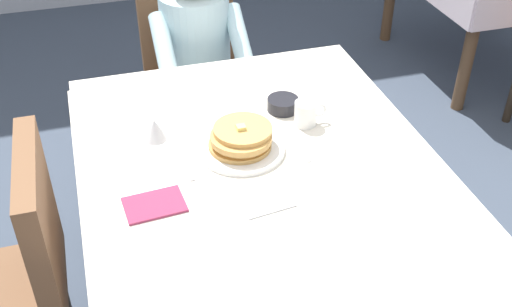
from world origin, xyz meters
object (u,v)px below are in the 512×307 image
(diner_person, at_px, (198,50))
(fork_left_of_plate, at_px, (184,164))
(breakfast_stack, at_px, (241,138))
(plate_breakfast, at_px, (241,149))
(dining_table_main, at_px, (266,196))
(syrup_pitcher, at_px, (155,129))
(cup_coffee, at_px, (306,113))
(bowl_butter, at_px, (283,104))
(knife_right_of_plate, at_px, (300,144))
(chair_left_side, at_px, (18,274))
(spoon_near_edge, at_px, (272,211))
(chair_diner, at_px, (192,62))

(diner_person, bearing_deg, fork_left_of_plate, 75.56)
(breakfast_stack, bearing_deg, plate_breakfast, 83.88)
(dining_table_main, xyz_separation_m, syrup_pitcher, (-0.29, 0.28, 0.13))
(diner_person, height_order, breakfast_stack, diner_person)
(syrup_pitcher, bearing_deg, cup_coffee, -6.34)
(bowl_butter, relative_size, knife_right_of_plate, 0.55)
(breakfast_stack, distance_m, bowl_butter, 0.29)
(cup_coffee, distance_m, bowl_butter, 0.12)
(bowl_butter, bearing_deg, breakfast_stack, -136.01)
(syrup_pitcher, relative_size, knife_right_of_plate, 0.40)
(chair_left_side, bearing_deg, fork_left_of_plate, -77.97)
(breakfast_stack, bearing_deg, syrup_pitcher, 150.12)
(plate_breakfast, bearing_deg, knife_right_of_plate, -6.01)
(syrup_pitcher, bearing_deg, chair_left_side, -149.69)
(breakfast_stack, height_order, spoon_near_edge, breakfast_stack)
(spoon_near_edge, bearing_deg, bowl_butter, 61.28)
(knife_right_of_plate, bearing_deg, breakfast_stack, 86.20)
(breakfast_stack, xyz_separation_m, fork_left_of_plate, (-0.19, -0.02, -0.05))
(plate_breakfast, distance_m, breakfast_stack, 0.04)
(chair_left_side, distance_m, plate_breakfast, 0.77)
(breakfast_stack, xyz_separation_m, bowl_butter, (0.20, 0.20, -0.03))
(diner_person, height_order, bowl_butter, diner_person)
(bowl_butter, xyz_separation_m, syrup_pitcher, (-0.46, -0.05, 0.02))
(bowl_butter, height_order, fork_left_of_plate, bowl_butter)
(chair_diner, xyz_separation_m, bowl_butter, (0.16, -0.84, 0.23))
(plate_breakfast, xyz_separation_m, fork_left_of_plate, (-0.19, -0.02, -0.01))
(dining_table_main, xyz_separation_m, diner_person, (-0.00, 1.01, 0.02))
(chair_diner, height_order, cup_coffee, chair_diner)
(chair_diner, xyz_separation_m, knife_right_of_plate, (0.15, -1.05, 0.21))
(chair_diner, height_order, fork_left_of_plate, chair_diner)
(chair_diner, bearing_deg, bowl_butter, 101.00)
(spoon_near_edge, bearing_deg, breakfast_stack, 83.74)
(dining_table_main, bearing_deg, chair_diner, 90.04)
(dining_table_main, height_order, diner_person, diner_person)
(knife_right_of_plate, relative_size, spoon_near_edge, 1.33)
(chair_left_side, bearing_deg, spoon_near_edge, -103.40)
(fork_left_of_plate, bearing_deg, chair_left_side, 95.55)
(diner_person, height_order, plate_breakfast, diner_person)
(bowl_butter, distance_m, fork_left_of_plate, 0.45)
(bowl_butter, distance_m, spoon_near_edge, 0.54)
(dining_table_main, bearing_deg, cup_coffee, 46.91)
(dining_table_main, relative_size, plate_breakfast, 5.44)
(breakfast_stack, bearing_deg, knife_right_of_plate, -5.66)
(plate_breakfast, xyz_separation_m, knife_right_of_plate, (0.19, -0.02, -0.01))
(chair_left_side, height_order, fork_left_of_plate, chair_left_side)
(bowl_butter, distance_m, knife_right_of_plate, 0.22)
(syrup_pitcher, bearing_deg, dining_table_main, -43.38)
(plate_breakfast, bearing_deg, breakfast_stack, -96.12)
(plate_breakfast, relative_size, knife_right_of_plate, 1.40)
(syrup_pitcher, bearing_deg, chair_diner, 71.77)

